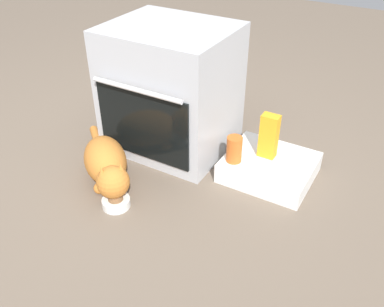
% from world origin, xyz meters
% --- Properties ---
extents(ground, '(8.00, 8.00, 0.00)m').
position_xyz_m(ground, '(0.00, 0.00, 0.00)').
color(ground, '#6B5B4C').
extents(oven, '(0.65, 0.60, 0.70)m').
position_xyz_m(oven, '(0.01, 0.35, 0.35)').
color(oven, '#B7BABF').
rests_on(oven, ground).
extents(pantry_cabinet, '(0.45, 0.40, 0.11)m').
position_xyz_m(pantry_cabinet, '(0.63, 0.34, 0.05)').
color(pantry_cabinet, white).
rests_on(pantry_cabinet, ground).
extents(food_bowl, '(0.14, 0.14, 0.08)m').
position_xyz_m(food_bowl, '(0.08, -0.26, 0.03)').
color(food_bowl, white).
rests_on(food_bowl, ground).
extents(cat, '(0.60, 0.52, 0.23)m').
position_xyz_m(cat, '(-0.07, -0.14, 0.12)').
color(cat, '#C6752D').
rests_on(cat, ground).
extents(juice_carton, '(0.09, 0.06, 0.24)m').
position_xyz_m(juice_carton, '(0.60, 0.36, 0.23)').
color(juice_carton, orange).
rests_on(juice_carton, pantry_cabinet).
extents(sauce_jar, '(0.08, 0.08, 0.14)m').
position_xyz_m(sauce_jar, '(0.47, 0.23, 0.18)').
color(sauce_jar, '#D16023').
rests_on(sauce_jar, pantry_cabinet).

